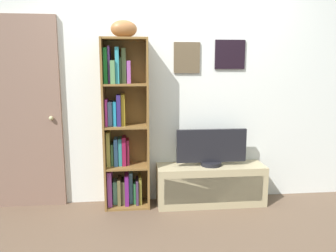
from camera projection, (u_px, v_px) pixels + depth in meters
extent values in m
cube|color=silver|center=(171.00, 83.00, 3.48)|extent=(4.80, 0.06, 2.56)
cube|color=brown|center=(187.00, 58.00, 3.41)|extent=(0.27, 0.02, 0.32)
cube|color=#969ABE|center=(187.00, 58.00, 3.41)|extent=(0.22, 0.01, 0.27)
cube|color=black|center=(230.00, 55.00, 3.45)|extent=(0.32, 0.02, 0.30)
cube|color=#8E99AF|center=(230.00, 54.00, 3.45)|extent=(0.27, 0.01, 0.25)
cube|color=brown|center=(104.00, 126.00, 3.32)|extent=(0.02, 0.28, 1.73)
cube|color=brown|center=(148.00, 125.00, 3.36)|extent=(0.02, 0.28, 1.73)
cube|color=brown|center=(126.00, 123.00, 3.47)|extent=(0.46, 0.01, 1.73)
cube|color=brown|center=(128.00, 204.00, 3.49)|extent=(0.42, 0.27, 0.02)
cube|color=brown|center=(127.00, 166.00, 3.41)|extent=(0.42, 0.27, 0.02)
cube|color=brown|center=(126.00, 126.00, 3.34)|extent=(0.42, 0.27, 0.02)
cube|color=brown|center=(125.00, 85.00, 3.27)|extent=(0.42, 0.27, 0.02)
cube|color=brown|center=(124.00, 39.00, 3.19)|extent=(0.42, 0.27, 0.02)
cube|color=#A84AB2|center=(110.00, 187.00, 3.46)|extent=(0.04, 0.21, 0.37)
cube|color=#5FAB83|center=(116.00, 191.00, 3.50)|extent=(0.04, 0.15, 0.25)
cube|color=brown|center=(119.00, 190.00, 3.48)|extent=(0.03, 0.20, 0.28)
cube|color=#4F522E|center=(123.00, 191.00, 3.50)|extent=(0.04, 0.18, 0.25)
cube|color=#631A6A|center=(127.00, 188.00, 3.48)|extent=(0.04, 0.21, 0.33)
cube|color=teal|center=(131.00, 187.00, 3.52)|extent=(0.04, 0.14, 0.33)
cube|color=#2F8342|center=(134.00, 192.00, 3.52)|extent=(0.02, 0.17, 0.22)
cube|color=#412C4C|center=(137.00, 191.00, 3.50)|extent=(0.03, 0.20, 0.26)
cube|color=olive|center=(140.00, 189.00, 3.51)|extent=(0.03, 0.19, 0.30)
cube|color=#B1AB4B|center=(109.00, 148.00, 3.40)|extent=(0.04, 0.18, 0.36)
cube|color=#497541|center=(113.00, 154.00, 3.43)|extent=(0.03, 0.15, 0.22)
cube|color=#3A6BA9|center=(116.00, 151.00, 3.42)|extent=(0.04, 0.17, 0.28)
cube|color=#277076|center=(120.00, 151.00, 3.43)|extent=(0.04, 0.17, 0.28)
cube|color=maroon|center=(124.00, 150.00, 3.43)|extent=(0.04, 0.17, 0.30)
cube|color=maroon|center=(128.00, 152.00, 3.45)|extent=(0.03, 0.15, 0.27)
cube|color=#C739A0|center=(107.00, 112.00, 3.33)|extent=(0.02, 0.19, 0.27)
cube|color=slate|center=(111.00, 113.00, 3.34)|extent=(0.04, 0.18, 0.24)
cube|color=teal|center=(115.00, 113.00, 3.34)|extent=(0.03, 0.20, 0.24)
cube|color=navy|center=(119.00, 110.00, 3.33)|extent=(0.04, 0.21, 0.31)
cube|color=#AC8C24|center=(123.00, 110.00, 3.35)|extent=(0.04, 0.18, 0.32)
cube|color=#176423|center=(106.00, 66.00, 3.24)|extent=(0.04, 0.21, 0.35)
cube|color=#753F94|center=(109.00, 65.00, 3.26)|extent=(0.02, 0.17, 0.36)
cube|color=#52804E|center=(113.00, 72.00, 3.25)|extent=(0.04, 0.23, 0.23)
cube|color=teal|center=(117.00, 66.00, 3.26)|extent=(0.04, 0.20, 0.35)
cube|color=#3C5030|center=(121.00, 71.00, 3.30)|extent=(0.02, 0.14, 0.25)
cube|color=#4F6039|center=(124.00, 66.00, 3.29)|extent=(0.04, 0.15, 0.34)
cube|color=#964898|center=(129.00, 72.00, 3.31)|extent=(0.04, 0.15, 0.22)
ellipsoid|color=#965E33|center=(124.00, 29.00, 3.17)|extent=(0.28, 0.21, 0.17)
cube|color=tan|center=(211.00, 184.00, 3.51)|extent=(1.14, 0.34, 0.42)
cube|color=#796E53|center=(214.00, 190.00, 3.35)|extent=(1.03, 0.01, 0.27)
cylinder|color=black|center=(211.00, 164.00, 3.47)|extent=(0.22, 0.22, 0.04)
cube|color=black|center=(211.00, 146.00, 3.44)|extent=(0.74, 0.04, 0.35)
cube|color=teal|center=(212.00, 146.00, 3.43)|extent=(0.70, 0.01, 0.31)
cube|color=#7C5E50|center=(21.00, 114.00, 3.33)|extent=(0.80, 0.04, 1.96)
cube|color=brown|center=(17.00, 75.00, 3.24)|extent=(0.51, 0.01, 0.70)
cube|color=brown|center=(24.00, 156.00, 3.39)|extent=(0.51, 0.01, 0.70)
sphere|color=tan|center=(51.00, 118.00, 3.32)|extent=(0.04, 0.04, 0.04)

